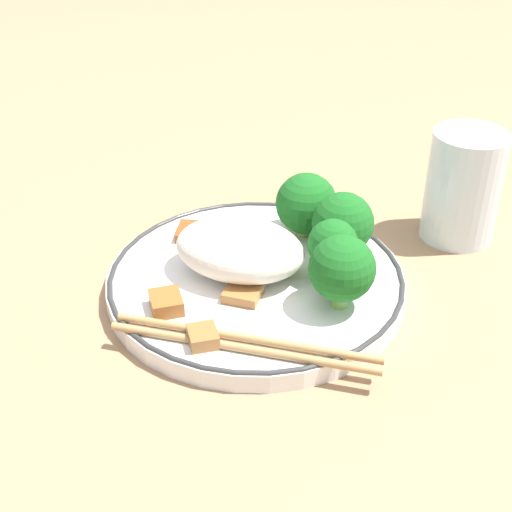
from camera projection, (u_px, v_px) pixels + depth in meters
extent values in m
plane|color=#9E7A56|center=(256.00, 290.00, 0.64)|extent=(3.00, 3.00, 0.00)
cylinder|color=white|center=(256.00, 282.00, 0.64)|extent=(0.27, 0.27, 0.02)
torus|color=#333333|center=(256.00, 275.00, 0.63)|extent=(0.26, 0.26, 0.00)
ellipsoid|color=white|center=(238.00, 251.00, 0.62)|extent=(0.12, 0.08, 0.05)
cylinder|color=#7FB756|center=(340.00, 297.00, 0.59)|extent=(0.01, 0.01, 0.02)
sphere|color=#19601E|center=(342.00, 268.00, 0.58)|extent=(0.06, 0.06, 0.06)
cylinder|color=#7FB756|center=(331.00, 268.00, 0.63)|extent=(0.02, 0.02, 0.02)
sphere|color=#19601E|center=(333.00, 244.00, 0.61)|extent=(0.04, 0.04, 0.04)
cylinder|color=#7FB756|center=(341.00, 248.00, 0.66)|extent=(0.02, 0.02, 0.01)
sphere|color=#19601E|center=(343.00, 223.00, 0.65)|extent=(0.06, 0.06, 0.06)
cylinder|color=#7FB756|center=(305.00, 228.00, 0.69)|extent=(0.02, 0.02, 0.01)
sphere|color=#19601E|center=(306.00, 204.00, 0.68)|extent=(0.06, 0.06, 0.06)
cube|color=#9E6633|center=(250.00, 246.00, 0.66)|extent=(0.02, 0.03, 0.01)
cube|color=#9E6633|center=(248.00, 294.00, 0.60)|extent=(0.03, 0.03, 0.01)
cube|color=#9E6633|center=(203.00, 337.00, 0.55)|extent=(0.03, 0.03, 0.01)
cube|color=brown|center=(189.00, 232.00, 0.69)|extent=(0.03, 0.04, 0.01)
cube|color=#995B28|center=(278.00, 263.00, 0.64)|extent=(0.03, 0.03, 0.01)
cube|color=#995B28|center=(166.00, 303.00, 0.59)|extent=(0.04, 0.04, 0.01)
cylinder|color=#AD8451|center=(242.00, 348.00, 0.55)|extent=(0.21, 0.02, 0.01)
cylinder|color=#AD8451|center=(246.00, 338.00, 0.56)|extent=(0.21, 0.02, 0.01)
cylinder|color=silver|center=(463.00, 186.00, 0.69)|extent=(0.07, 0.07, 0.11)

